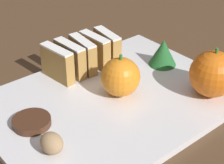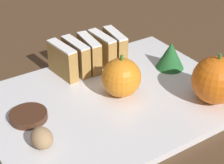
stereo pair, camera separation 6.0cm
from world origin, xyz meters
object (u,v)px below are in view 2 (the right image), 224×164
Objects in this scene: orange_near at (120,76)px; orange_far at (216,80)px; chocolate_cookie at (28,116)px; walnut at (42,138)px.

orange_far is at bearing 48.80° from orange_near.
orange_near reaches higher than chocolate_cookie.
chocolate_cookie is at bearing -96.47° from orange_near.
orange_near is 2.04× the size of walnut.
walnut is at bearing -6.60° from chocolate_cookie.
orange_far is (0.10, 0.11, 0.01)m from orange_near.
orange_far is at bearing 66.41° from chocolate_cookie.
orange_far is at bearing 80.00° from walnut.
orange_near is 0.15m from orange_far.
orange_far reaches higher than walnut.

